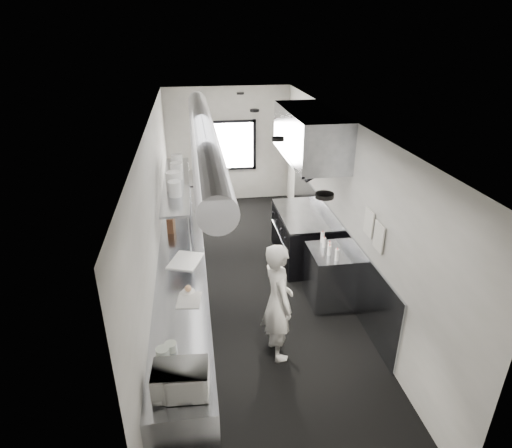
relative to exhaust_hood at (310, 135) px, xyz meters
name	(u,v)px	position (x,y,z in m)	size (l,w,h in m)	color
floor	(252,282)	(-1.10, -0.70, -2.39)	(3.00, 8.00, 0.01)	black
ceiling	(251,121)	(-1.10, -0.70, 0.41)	(3.00, 8.00, 0.01)	white
wall_back	(228,145)	(-1.10, 3.30, -0.99)	(3.00, 0.02, 2.80)	#BBB7B1
wall_front	(326,409)	(-1.10, -4.70, -0.99)	(3.00, 0.02, 2.80)	#BBB7B1
wall_left	(157,214)	(-2.60, -0.70, -0.99)	(0.02, 8.00, 2.80)	#BBB7B1
wall_right	(341,203)	(0.40, -0.70, -0.99)	(0.02, 8.00, 2.80)	#BBB7B1
wall_cladding	(331,241)	(0.38, -0.40, -1.84)	(0.03, 5.50, 1.10)	gray
hvac_duct	(203,133)	(-1.80, -0.30, 0.16)	(0.40, 0.40, 6.40)	#9798A0
service_window	(228,146)	(-1.10, 3.26, -0.99)	(1.36, 0.05, 1.25)	silver
exhaust_hood	(310,135)	(0.00, 0.00, 0.00)	(0.81, 2.20, 0.88)	gray
prep_counter	(184,281)	(-2.25, -1.20, -1.94)	(0.70, 6.00, 0.90)	gray
pass_shelf	(177,184)	(-2.29, 0.30, -0.86)	(0.45, 3.00, 0.68)	gray
range	(301,236)	(-0.06, 0.00, -1.92)	(0.88, 1.60, 0.94)	black
bottle_station	(329,276)	(0.05, -1.40, -1.94)	(0.65, 0.80, 0.90)	gray
far_work_table	(184,196)	(-2.25, 2.50, -1.94)	(0.70, 1.20, 0.90)	gray
notice_sheet_a	(369,223)	(0.37, -1.90, -0.79)	(0.02, 0.28, 0.38)	silver
notice_sheet_b	(379,237)	(0.37, -2.25, -0.84)	(0.02, 0.28, 0.38)	silver
line_cook	(278,302)	(-1.01, -2.48, -1.56)	(0.61, 0.40, 1.67)	silver
microwave	(181,380)	(-2.23, -3.87, -1.34)	(0.49, 0.37, 0.29)	white
deli_tub_a	(163,353)	(-2.43, -3.35, -1.44)	(0.15, 0.15, 0.10)	#A4AFA1
deli_tub_b	(171,347)	(-2.35, -3.27, -1.44)	(0.13, 0.13, 0.10)	#A4AFA1
newspaper	(189,300)	(-2.15, -2.37, -1.49)	(0.29, 0.37, 0.01)	silver
small_plate	(188,292)	(-2.15, -2.18, -1.48)	(0.18, 0.18, 0.01)	silver
pastry	(188,288)	(-2.15, -2.18, -1.43)	(0.09, 0.09, 0.09)	tan
cutting_board	(185,261)	(-2.19, -1.36, -1.48)	(0.41, 0.54, 0.02)	silver
knife_block	(171,224)	(-2.42, -0.29, -1.36)	(0.11, 0.24, 0.26)	#4F321B
plate_stack_a	(175,189)	(-2.30, -0.39, -0.70)	(0.21, 0.21, 0.25)	silver
plate_stack_b	(173,181)	(-2.33, -0.11, -0.66)	(0.24, 0.24, 0.32)	silver
plate_stack_c	(176,171)	(-2.28, 0.46, -0.67)	(0.21, 0.21, 0.30)	silver
plate_stack_d	(177,163)	(-2.28, 0.91, -0.66)	(0.21, 0.21, 0.33)	silver
squeeze_bottle_a	(337,255)	(0.04, -1.67, -1.40)	(0.06, 0.06, 0.18)	silver
squeeze_bottle_b	(329,250)	(-0.02, -1.50, -1.41)	(0.05, 0.05, 0.16)	silver
squeeze_bottle_c	(329,247)	(0.01, -1.40, -1.41)	(0.06, 0.06, 0.17)	silver
squeeze_bottle_d	(324,242)	(-0.03, -1.24, -1.41)	(0.05, 0.05, 0.16)	silver
squeeze_bottle_e	(322,237)	(0.00, -1.08, -1.40)	(0.06, 0.06, 0.18)	silver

